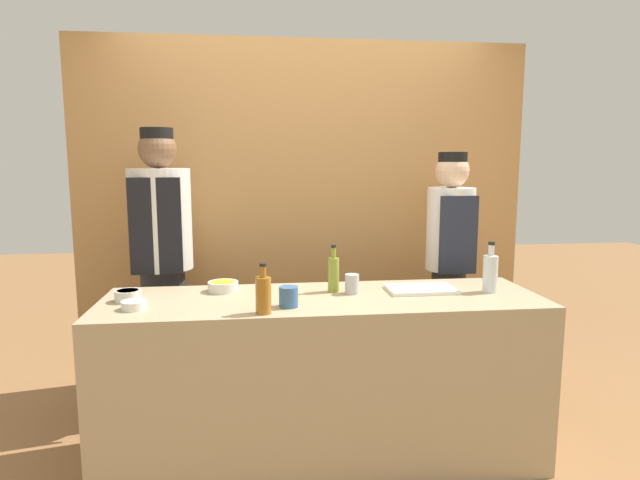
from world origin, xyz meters
TOP-DOWN VIEW (x-y plane):
  - ground_plane at (0.00, 0.00)m, footprint 14.00×14.00m
  - cabinet_wall at (0.00, 1.08)m, footprint 3.09×0.18m
  - counter at (0.00, 0.00)m, footprint 2.28×0.69m
  - sauce_bowl_white at (-0.93, -0.12)m, footprint 0.12×0.12m
  - sauce_bowl_yellow at (-0.52, 0.19)m, footprint 0.16×0.16m
  - sauce_bowl_orange at (-0.99, 0.03)m, footprint 0.13×0.13m
  - cutting_board at (0.55, 0.07)m, footprint 0.36×0.23m
  - bottle_amber at (-0.31, -0.27)m, footprint 0.07×0.07m
  - bottle_clear at (0.91, 0.00)m, footprint 0.08×0.08m
  - bottle_oil at (0.07, 0.11)m, footprint 0.06×0.06m
  - cup_steel at (0.16, 0.06)m, footprint 0.07×0.07m
  - cup_blue at (-0.19, -0.17)m, footprint 0.09×0.09m
  - chef_left at (-0.92, 0.64)m, footprint 0.37×0.37m
  - chef_right at (0.92, 0.64)m, footprint 0.31×0.31m

SIDE VIEW (x-z plane):
  - ground_plane at x=0.00m, z-range 0.00..0.00m
  - counter at x=0.00m, z-range 0.00..0.89m
  - cutting_board at x=0.55m, z-range 0.89..0.91m
  - sauce_bowl_white at x=-0.93m, z-range 0.89..0.93m
  - chef_right at x=0.92m, z-range 0.09..1.74m
  - sauce_bowl_yellow at x=-0.52m, z-range 0.89..0.95m
  - sauce_bowl_orange at x=-0.99m, z-range 0.89..0.95m
  - cup_blue at x=-0.19m, z-range 0.89..0.99m
  - cup_steel at x=0.16m, z-range 0.89..0.99m
  - chef_left at x=-0.92m, z-range 0.08..1.87m
  - bottle_amber at x=-0.31m, z-range 0.86..1.10m
  - bottle_oil at x=0.07m, z-range 0.86..1.12m
  - bottle_clear at x=0.91m, z-range 0.86..1.13m
  - cabinet_wall at x=0.00m, z-range 0.00..2.40m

